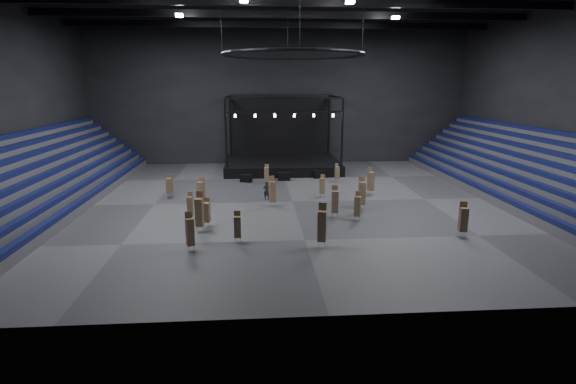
{
  "coord_description": "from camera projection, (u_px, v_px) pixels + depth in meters",
  "views": [
    {
      "loc": [
        -3.33,
        -39.87,
        10.6
      ],
      "look_at": [
        -0.56,
        -2.0,
        1.4
      ],
      "focal_mm": 28.0,
      "sensor_mm": 36.0,
      "label": 1
    }
  ],
  "objects": [
    {
      "name": "wall_right",
      "position": [
        565.0,
        101.0,
        41.03
      ],
      "size": [
        0.2,
        42.0,
        18.0
      ],
      "primitive_type": "cube",
      "color": "black",
      "rests_on": "ground"
    },
    {
      "name": "chair_stack_5",
      "position": [
        237.0,
        226.0,
        30.47
      ],
      "size": [
        0.48,
        0.48,
        2.21
      ],
      "rotation": [
        0.0,
        0.0,
        0.02
      ],
      "color": "silver",
      "rests_on": "floor"
    },
    {
      "name": "flight_case_mid",
      "position": [
        284.0,
        176.0,
        50.36
      ],
      "size": [
        1.41,
        0.75,
        0.92
      ],
      "primitive_type": "cube",
      "rotation": [
        0.0,
        0.0,
        -0.04
      ],
      "color": "black",
      "rests_on": "floor"
    },
    {
      "name": "chair_stack_7",
      "position": [
        267.0,
        173.0,
        48.73
      ],
      "size": [
        0.53,
        0.53,
        2.07
      ],
      "rotation": [
        0.0,
        0.0,
        -0.14
      ],
      "color": "silver",
      "rests_on": "floor"
    },
    {
      "name": "truss_ring",
      "position": [
        293.0,
        55.0,
        38.32
      ],
      "size": [
        12.3,
        12.3,
        5.15
      ],
      "color": "black",
      "rests_on": "ceiling"
    },
    {
      "name": "flight_case_right",
      "position": [
        319.0,
        174.0,
        51.67
      ],
      "size": [
        1.47,
        1.04,
        0.89
      ],
      "primitive_type": "cube",
      "rotation": [
        0.0,
        0.0,
        0.31
      ],
      "color": "black",
      "rests_on": "floor"
    },
    {
      "name": "crew_member",
      "position": [
        363.0,
        195.0,
        40.77
      ],
      "size": [
        0.78,
        0.88,
        1.5
      ],
      "primitive_type": "imported",
      "rotation": [
        0.0,
        0.0,
        1.24
      ],
      "color": "black",
      "rests_on": "floor"
    },
    {
      "name": "chair_stack_2",
      "position": [
        170.0,
        185.0,
        42.62
      ],
      "size": [
        0.64,
        0.64,
        2.23
      ],
      "rotation": [
        0.0,
        0.0,
        -0.37
      ],
      "color": "silver",
      "rests_on": "floor"
    },
    {
      "name": "chair_stack_15",
      "position": [
        362.0,
        193.0,
        38.45
      ],
      "size": [
        0.56,
        0.56,
        2.91
      ],
      "rotation": [
        0.0,
        0.0,
        0.03
      ],
      "color": "silver",
      "rests_on": "floor"
    },
    {
      "name": "chair_stack_6",
      "position": [
        322.0,
        185.0,
        42.72
      ],
      "size": [
        0.58,
        0.58,
        2.21
      ],
      "rotation": [
        0.0,
        0.0,
        -0.41
      ],
      "color": "silver",
      "rests_on": "floor"
    },
    {
      "name": "chair_stack_4",
      "position": [
        335.0,
        201.0,
        36.13
      ],
      "size": [
        0.55,
        0.55,
        2.66
      ],
      "rotation": [
        0.0,
        0.0,
        -0.05
      ],
      "color": "silver",
      "rests_on": "floor"
    },
    {
      "name": "wall_front",
      "position": [
        334.0,
        122.0,
        18.91
      ],
      "size": [
        50.0,
        0.2,
        18.0
      ],
      "primitive_type": "cube",
      "color": "black",
      "rests_on": "ground"
    },
    {
      "name": "stage",
      "position": [
        282.0,
        158.0,
        56.78
      ],
      "size": [
        14.0,
        10.0,
        9.2
      ],
      "color": "black",
      "rests_on": "floor"
    },
    {
      "name": "flight_case_left",
      "position": [
        246.0,
        178.0,
        49.48
      ],
      "size": [
        1.38,
        1.05,
        0.83
      ],
      "primitive_type": "cube",
      "rotation": [
        0.0,
        0.0,
        -0.39
      ],
      "color": "black",
      "rests_on": "floor"
    },
    {
      "name": "floodlights",
      "position": [
        297.0,
        1.0,
        33.59
      ],
      "size": [
        28.6,
        16.6,
        0.25
      ],
      "color": "white",
      "rests_on": "roof_girders"
    },
    {
      "name": "bleachers_right",
      "position": [
        533.0,
        179.0,
        42.6
      ],
      "size": [
        7.2,
        40.0,
        6.4
      ],
      "color": "#4C4C4E",
      "rests_on": "floor"
    },
    {
      "name": "chair_stack_3",
      "position": [
        201.0,
        190.0,
        40.19
      ],
      "size": [
        0.7,
        0.7,
        2.45
      ],
      "rotation": [
        0.0,
        0.0,
        -0.36
      ],
      "color": "silver",
      "rests_on": "floor"
    },
    {
      "name": "wall_back",
      "position": [
        280.0,
        96.0,
        59.62
      ],
      "size": [
        50.0,
        0.2,
        18.0
      ],
      "primitive_type": "cube",
      "color": "black",
      "rests_on": "ground"
    },
    {
      "name": "chair_stack_9",
      "position": [
        463.0,
        219.0,
        31.53
      ],
      "size": [
        0.6,
        0.6,
        2.56
      ],
      "rotation": [
        0.0,
        0.0,
        -0.12
      ],
      "color": "silver",
      "rests_on": "floor"
    },
    {
      "name": "chair_stack_10",
      "position": [
        322.0,
        225.0,
        29.47
      ],
      "size": [
        0.66,
        0.66,
        3.03
      ],
      "rotation": [
        0.0,
        0.0,
        -0.24
      ],
      "color": "silver",
      "rests_on": "floor"
    },
    {
      "name": "chair_stack_0",
      "position": [
        190.0,
        231.0,
        28.9
      ],
      "size": [
        0.61,
        0.61,
        2.64
      ],
      "rotation": [
        0.0,
        0.0,
        0.43
      ],
      "color": "silver",
      "rests_on": "floor"
    },
    {
      "name": "chair_stack_11",
      "position": [
        272.0,
        191.0,
        39.42
      ],
      "size": [
        0.63,
        0.63,
        2.73
      ],
      "rotation": [
        0.0,
        0.0,
        0.26
      ],
      "color": "silver",
      "rests_on": "floor"
    },
    {
      "name": "chair_stack_14",
      "position": [
        358.0,
        206.0,
        35.38
      ],
      "size": [
        0.61,
        0.61,
        2.36
      ],
      "rotation": [
        0.0,
        0.0,
        -0.39
      ],
      "color": "silver",
      "rests_on": "floor"
    },
    {
      "name": "floor",
      "position": [
        292.0,
        202.0,
        41.38
      ],
      "size": [
        50.0,
        50.0,
        0.0
      ],
      "primitive_type": "plane",
      "color": "#444446",
      "rests_on": "ground"
    },
    {
      "name": "chair_stack_13",
      "position": [
        190.0,
        206.0,
        35.49
      ],
      "size": [
        0.46,
        0.46,
        2.29
      ],
      "rotation": [
        0.0,
        0.0,
        -0.13
      ],
      "color": "silver",
      "rests_on": "floor"
    },
    {
      "name": "chair_stack_8",
      "position": [
        371.0,
        181.0,
        43.68
      ],
      "size": [
        0.65,
        0.65,
        2.69
      ],
      "rotation": [
        0.0,
        0.0,
        0.34
      ],
      "color": "silver",
      "rests_on": "floor"
    },
    {
      "name": "chair_stack_1",
      "position": [
        199.0,
        212.0,
        32.6
      ],
      "size": [
        0.63,
        0.63,
        3.04
      ],
      "rotation": [
        0.0,
        0.0,
        -0.18
      ],
      "color": "silver",
      "rests_on": "floor"
    },
    {
      "name": "chair_stack_16",
      "position": [
        206.0,
        212.0,
        33.72
      ],
      "size": [
        0.62,
        0.62,
        2.29
      ],
      "rotation": [
        0.0,
        0.0,
        -0.21
      ],
      "color": "silver",
      "rests_on": "floor"
    },
    {
      "name": "man_center",
      "position": [
        267.0,
        191.0,
        41.93
      ],
      "size": [
        0.71,
        0.55,
        1.72
      ],
      "primitive_type": "imported",
      "rotation": [
        0.0,
        0.0,
        2.9
      ],
      "color": "black",
      "rests_on": "floor"
    },
    {
      "name": "bleachers_left",
      "position": [
        32.0,
        187.0,
        39.35
      ],
      "size": [
        7.2,
        40.0,
        6.4
      ],
      "color": "#4C4C4E",
      "rests_on": "floor"
    },
    {
      "name": "chair_stack_12",
      "position": [
        337.0,
        172.0,
        49.29
      ],
      "size": [
        0.51,
        0.51,
        2.08
      ],
      "rotation": [
        0.0,
        0.0,
        0.31
      ],
      "color": "silver",
      "rests_on": "floor"
    },
    {
      "name": "roof_girders",
      "position": [
        293.0,
        2.0,
        37.33
      ],
      "size": [
        49.0,
        30.35,
        0.7
      ],
      "color": "black",
      "rests_on": "ceiling"
    }
  ]
}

